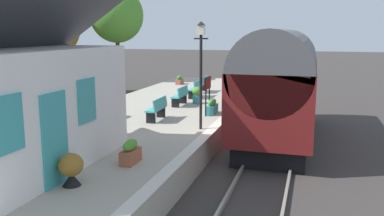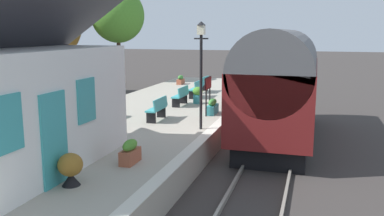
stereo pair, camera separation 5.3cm
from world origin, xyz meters
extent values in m
plane|color=#383330|center=(0.00, 0.00, 0.00)|extent=(160.00, 160.00, 0.00)
cube|color=#A39B8C|center=(0.00, 4.33, 0.42)|extent=(32.00, 6.66, 0.85)
cube|color=beige|center=(0.00, 1.18, 0.85)|extent=(32.00, 0.36, 0.02)
cube|color=gray|center=(0.00, -1.62, 0.07)|extent=(52.00, 0.08, 0.14)
cube|color=gray|center=(0.00, -0.18, 0.07)|extent=(52.00, 0.08, 0.14)
cube|color=black|center=(2.67, -0.90, 0.35)|extent=(8.07, 2.29, 0.70)
cube|color=maroon|center=(2.67, -0.90, 1.85)|extent=(8.78, 2.70, 2.30)
cylinder|color=#515154|center=(2.67, -0.90, 3.00)|extent=(8.78, 2.65, 2.65)
cube|color=black|center=(2.67, 0.47, 2.14)|extent=(7.46, 0.03, 0.80)
cylinder|color=black|center=(5.30, -0.90, 0.35)|extent=(0.70, 2.16, 0.70)
cylinder|color=black|center=(0.03, -0.90, 0.35)|extent=(0.70, 2.16, 0.70)
cube|color=black|center=(7.08, -0.90, 2.25)|extent=(0.04, 2.16, 0.90)
cylinder|color=#F2EDCC|center=(7.10, -0.90, 1.27)|extent=(0.06, 0.24, 0.24)
cube|color=red|center=(7.14, -0.90, 0.82)|extent=(0.16, 2.56, 0.24)
cube|color=#38383F|center=(-5.26, 4.33, 4.55)|extent=(6.22, 2.41, 1.66)
cube|color=teal|center=(-6.08, 3.24, 1.90)|extent=(0.90, 0.06, 2.10)
cube|color=teal|center=(-7.48, 3.24, 2.55)|extent=(0.80, 0.05, 1.10)
cube|color=teal|center=(-4.68, 3.24, 2.55)|extent=(0.80, 0.05, 1.10)
cube|color=teal|center=(4.38, 3.78, 1.30)|extent=(1.40, 0.41, 0.06)
cube|color=teal|center=(4.38, 3.60, 1.53)|extent=(1.40, 0.11, 0.40)
cube|color=black|center=(3.82, 3.78, 1.07)|extent=(0.06, 0.36, 0.44)
cube|color=black|center=(4.94, 3.77, 1.07)|extent=(0.06, 0.36, 0.44)
cube|color=teal|center=(8.83, 3.92, 1.30)|extent=(1.41, 0.44, 0.06)
cube|color=teal|center=(8.82, 3.74, 1.53)|extent=(1.40, 0.15, 0.40)
cube|color=black|center=(8.27, 3.94, 1.07)|extent=(0.07, 0.36, 0.44)
cube|color=black|center=(9.39, 3.90, 1.07)|extent=(0.07, 0.36, 0.44)
cube|color=teal|center=(6.86, 3.74, 1.30)|extent=(1.40, 0.40, 0.06)
cube|color=teal|center=(6.86, 3.56, 1.53)|extent=(1.40, 0.11, 0.40)
cube|color=black|center=(6.30, 3.74, 1.07)|extent=(0.06, 0.36, 0.44)
cube|color=black|center=(7.42, 3.74, 1.07)|extent=(0.06, 0.36, 0.44)
cube|color=teal|center=(1.00, 3.62, 1.30)|extent=(1.41, 0.42, 0.06)
cube|color=teal|center=(1.00, 3.44, 1.53)|extent=(1.40, 0.13, 0.40)
cube|color=black|center=(0.44, 3.61, 1.07)|extent=(0.07, 0.36, 0.44)
cube|color=black|center=(1.56, 3.63, 1.07)|extent=(0.07, 0.36, 0.44)
cube|color=teal|center=(0.95, 5.40, 1.01)|extent=(0.90, 0.32, 0.33)
ellipsoid|color=olive|center=(0.95, 5.40, 1.29)|extent=(0.81, 0.29, 0.29)
cube|color=#9E5138|center=(-4.18, 2.32, 1.03)|extent=(0.74, 0.32, 0.37)
ellipsoid|color=#4C8C2D|center=(-4.18, 2.32, 1.33)|extent=(0.66, 0.29, 0.29)
cube|color=#9E5138|center=(11.90, 6.20, 1.01)|extent=(0.79, 0.32, 0.33)
ellipsoid|color=#3D8438|center=(11.90, 6.20, 1.29)|extent=(0.71, 0.29, 0.29)
cylinder|color=teal|center=(5.13, 3.13, 1.06)|extent=(0.43, 0.43, 0.42)
ellipsoid|color=#4C8C2D|center=(5.13, 3.13, 1.44)|extent=(0.49, 0.49, 0.42)
cone|color=black|center=(-6.03, 2.91, 0.99)|extent=(0.41, 0.41, 0.29)
cylinder|color=black|center=(-6.03, 2.91, 0.88)|extent=(0.23, 0.23, 0.06)
ellipsoid|color=olive|center=(-6.03, 2.91, 1.33)|extent=(0.56, 0.56, 0.52)
cube|color=teal|center=(2.86, 1.84, 1.04)|extent=(0.94, 0.32, 0.38)
ellipsoid|color=#3D8438|center=(2.86, 1.84, 1.34)|extent=(0.85, 0.29, 0.29)
cylinder|color=black|center=(0.07, 1.58, 2.50)|extent=(0.10, 0.10, 3.30)
cylinder|color=black|center=(0.07, 1.58, 4.00)|extent=(0.05, 0.50, 0.05)
cube|color=beige|center=(0.07, 1.58, 4.29)|extent=(0.24, 0.24, 0.32)
cone|color=black|center=(0.07, 1.58, 4.51)|extent=(0.32, 0.32, 0.14)
cylinder|color=black|center=(2.29, 1.97, 1.40)|extent=(0.06, 0.06, 1.10)
cylinder|color=black|center=(2.89, 1.97, 1.40)|extent=(0.06, 0.06, 1.10)
cube|color=maroon|center=(2.59, 1.97, 2.17)|extent=(0.90, 0.06, 0.44)
cube|color=black|center=(2.59, 1.97, 2.17)|extent=(0.96, 0.03, 0.50)
cylinder|color=#4C3828|center=(9.98, 14.59, 1.54)|extent=(0.24, 0.24, 3.08)
ellipsoid|color=olive|center=(9.98, 14.59, 4.62)|extent=(4.08, 4.32, 4.40)
cylinder|color=#4C3828|center=(12.83, 11.02, 2.01)|extent=(0.27, 0.27, 4.01)
ellipsoid|color=#4C8C2D|center=(12.83, 11.02, 5.32)|extent=(3.78, 3.62, 3.73)
camera|label=1|loc=(-13.76, -2.15, 4.24)|focal=39.00mm
camera|label=2|loc=(-13.74, -2.20, 4.24)|focal=39.00mm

